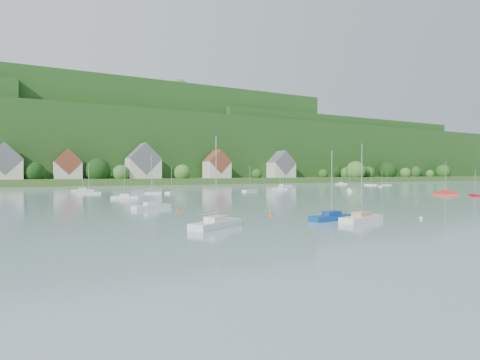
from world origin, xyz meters
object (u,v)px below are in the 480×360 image
Objects in this scene: near_sailboat_0 at (216,223)px; near_sailboat_5 at (446,193)px; near_sailboat_1 at (332,217)px; near_sailboat_6 at (152,206)px; near_sailboat_7 at (475,195)px; near_sailboat_2 at (362,218)px.

near_sailboat_0 is 86.89m from near_sailboat_5.
near_sailboat_5 reaches higher than near_sailboat_1.
near_sailboat_5 is at bearing -13.73° from near_sailboat_6.
near_sailboat_1 reaches higher than near_sailboat_7.
near_sailboat_0 reaches higher than near_sailboat_2.
near_sailboat_0 is 1.09× the size of near_sailboat_5.
near_sailboat_7 is (-2.30, -9.32, -0.14)m from near_sailboat_5.
near_sailboat_2 is at bearing -137.50° from near_sailboat_5.
near_sailboat_5 is 1.02× the size of near_sailboat_6.
near_sailboat_2 is at bearing -41.52° from near_sailboat_0.
near_sailboat_5 is 9.60m from near_sailboat_7.
near_sailboat_7 is (79.31, -3.74, -0.14)m from near_sailboat_6.
near_sailboat_0 is 24.63m from near_sailboat_6.
near_sailboat_7 is (62.06, 24.27, -0.16)m from near_sailboat_2.
near_sailboat_2 is at bearing 153.04° from near_sailboat_7.
near_sailboat_5 is at bearing 27.83° from near_sailboat_7.
near_sailboat_0 is at bearing -144.72° from near_sailboat_5.
near_sailboat_2 is 72.60m from near_sailboat_5.
near_sailboat_6 is (-17.25, 28.01, -0.02)m from near_sailboat_2.
near_sailboat_1 is 1.26× the size of near_sailboat_7.
near_sailboat_6 is at bearing 128.99° from near_sailboat_7.
near_sailboat_0 is 81.88m from near_sailboat_7.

